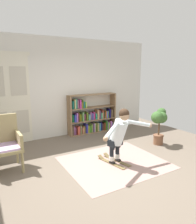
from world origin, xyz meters
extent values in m
plane|color=#685B4D|center=(0.00, 0.00, 0.00)|extent=(7.20, 7.20, 0.00)
cube|color=silver|center=(0.00, 2.60, 1.45)|extent=(6.00, 0.10, 2.90)
cube|color=beige|center=(-1.23, 2.54, 1.18)|extent=(0.55, 0.04, 2.35)
cube|color=#BAB4A4|center=(-1.23, 2.52, 1.69)|extent=(0.41, 0.01, 0.76)
cube|color=#BAB4A4|center=(-1.23, 2.52, 0.59)|extent=(0.41, 0.01, 0.64)
cube|color=beige|center=(-1.50, 2.54, 2.40)|extent=(1.22, 0.04, 0.10)
cube|color=gray|center=(0.24, 0.17, 0.00)|extent=(2.08, 1.82, 0.01)
cube|color=#87694A|center=(0.13, 2.39, 0.62)|extent=(0.04, 0.30, 1.24)
cube|color=#87694A|center=(1.70, 2.39, 0.62)|extent=(0.04, 0.30, 1.24)
cube|color=#87694A|center=(0.91, 2.39, 0.01)|extent=(1.57, 0.30, 0.02)
cube|color=#87694A|center=(0.91, 2.39, 0.42)|extent=(1.57, 0.30, 0.02)
cube|color=#87694A|center=(0.91, 2.39, 0.82)|extent=(1.57, 0.30, 0.02)
cube|color=#87694A|center=(0.91, 2.39, 1.23)|extent=(1.57, 0.30, 0.02)
cube|color=#54B33A|center=(0.16, 2.38, 0.17)|extent=(0.03, 0.16, 0.29)
cube|color=brown|center=(0.22, 2.41, 0.16)|extent=(0.08, 0.14, 0.29)
cube|color=#BF73BE|center=(0.27, 2.40, 0.15)|extent=(0.03, 0.16, 0.25)
cube|color=#6C2A43|center=(0.31, 2.39, 0.13)|extent=(0.03, 0.16, 0.23)
cube|color=#D1523A|center=(0.37, 2.37, 0.14)|extent=(0.05, 0.21, 0.25)
cube|color=#CC4E58|center=(0.43, 2.40, 0.14)|extent=(0.05, 0.15, 0.25)
cube|color=#7A905A|center=(0.48, 2.40, 0.15)|extent=(0.03, 0.16, 0.27)
cube|color=tan|center=(0.54, 2.38, 0.12)|extent=(0.03, 0.16, 0.21)
cube|color=olive|center=(0.60, 2.41, 0.13)|extent=(0.05, 0.20, 0.22)
cube|color=#3232A6|center=(0.67, 2.40, 0.16)|extent=(0.06, 0.22, 0.29)
cube|color=olive|center=(0.74, 2.40, 0.14)|extent=(0.05, 0.18, 0.24)
cube|color=#32841F|center=(0.80, 2.39, 0.13)|extent=(0.05, 0.15, 0.22)
cube|color=#A5CE61|center=(0.87, 2.39, 0.15)|extent=(0.03, 0.17, 0.27)
cube|color=slate|center=(0.93, 2.37, 0.16)|extent=(0.04, 0.21, 0.29)
cube|color=#C1C778|center=(0.98, 2.39, 0.16)|extent=(0.03, 0.19, 0.29)
cube|color=#586922|center=(1.04, 2.38, 0.16)|extent=(0.04, 0.18, 0.28)
cube|color=tan|center=(1.10, 2.41, 0.15)|extent=(0.04, 0.21, 0.27)
cube|color=teal|center=(1.14, 2.38, 0.15)|extent=(0.03, 0.21, 0.27)
cube|color=#13184E|center=(1.22, 2.41, 0.15)|extent=(0.06, 0.16, 0.27)
cube|color=brown|center=(1.27, 2.39, 0.13)|extent=(0.03, 0.18, 0.21)
cube|color=brown|center=(1.33, 2.39, 0.14)|extent=(0.05, 0.19, 0.25)
cube|color=#2A631E|center=(1.41, 2.38, 0.17)|extent=(0.05, 0.19, 0.30)
cube|color=#8F619C|center=(1.46, 2.39, 0.15)|extent=(0.03, 0.23, 0.26)
cube|color=#75A934|center=(1.51, 2.40, 0.14)|extent=(0.04, 0.22, 0.24)
cube|color=#C864CF|center=(1.58, 2.37, 0.16)|extent=(0.04, 0.18, 0.28)
cube|color=#6876A6|center=(1.64, 2.39, 0.13)|extent=(0.04, 0.17, 0.22)
cube|color=#416235|center=(0.16, 2.41, 0.53)|extent=(0.03, 0.19, 0.22)
cube|color=#115A2A|center=(0.22, 2.41, 0.54)|extent=(0.05, 0.19, 0.23)
cube|color=#2B3CA4|center=(0.28, 2.38, 0.53)|extent=(0.06, 0.21, 0.22)
cube|color=#9C58AD|center=(0.34, 2.37, 0.56)|extent=(0.05, 0.20, 0.28)
cube|color=#4C2F11|center=(0.41, 2.40, 0.57)|extent=(0.04, 0.22, 0.28)
cube|color=olive|center=(0.48, 2.41, 0.53)|extent=(0.04, 0.17, 0.22)
cube|color=#55844B|center=(0.54, 2.38, 0.57)|extent=(0.05, 0.21, 0.28)
cube|color=#6A2543|center=(0.63, 2.41, 0.53)|extent=(0.06, 0.15, 0.20)
cube|color=#48601B|center=(0.69, 2.40, 0.55)|extent=(0.05, 0.22, 0.26)
cube|color=#549281|center=(0.77, 2.38, 0.52)|extent=(0.07, 0.18, 0.19)
cube|color=#A25DA3|center=(0.84, 2.41, 0.54)|extent=(0.06, 0.15, 0.24)
cube|color=#484199|center=(0.89, 2.38, 0.53)|extent=(0.05, 0.16, 0.20)
cube|color=#CF3679|center=(0.96, 2.40, 0.54)|extent=(0.04, 0.17, 0.24)
cube|color=#29C694|center=(1.02, 2.40, 0.52)|extent=(0.05, 0.21, 0.19)
cube|color=tan|center=(1.07, 2.37, 0.57)|extent=(0.05, 0.23, 0.30)
cube|color=#45304C|center=(1.15, 2.40, 0.56)|extent=(0.06, 0.23, 0.26)
cube|color=#4EC887|center=(1.22, 2.40, 0.52)|extent=(0.04, 0.23, 0.19)
cube|color=#C45540|center=(1.27, 2.41, 0.57)|extent=(0.03, 0.21, 0.29)
cube|color=#284F34|center=(1.31, 2.41, 0.52)|extent=(0.04, 0.16, 0.20)
cube|color=#9B5727|center=(1.36, 2.37, 0.55)|extent=(0.05, 0.22, 0.25)
cube|color=#3940BF|center=(1.40, 2.37, 0.54)|extent=(0.04, 0.20, 0.23)
cube|color=#67AA37|center=(1.46, 2.40, 0.54)|extent=(0.06, 0.19, 0.23)
cube|color=#120F56|center=(1.52, 2.37, 0.57)|extent=(0.05, 0.20, 0.29)
cube|color=brown|center=(1.60, 2.39, 0.56)|extent=(0.06, 0.23, 0.27)
cube|color=#5EA39D|center=(0.17, 2.41, 0.93)|extent=(0.03, 0.19, 0.19)
cube|color=#104E41|center=(0.23, 2.38, 0.95)|extent=(0.05, 0.17, 0.24)
cube|color=tan|center=(0.30, 2.41, 0.97)|extent=(0.04, 0.21, 0.28)
cube|color=teal|center=(0.34, 2.41, 0.98)|extent=(0.03, 0.22, 0.29)
cube|color=#753D58|center=(0.39, 2.37, 0.96)|extent=(0.05, 0.16, 0.26)
cube|color=#CA3AA1|center=(0.46, 2.37, 0.96)|extent=(0.04, 0.20, 0.27)
cube|color=brown|center=(0.52, 2.37, 0.92)|extent=(0.03, 0.15, 0.18)
cube|color=#476D1E|center=(0.56, 2.41, 0.96)|extent=(0.03, 0.17, 0.26)
cube|color=#156168|center=(0.60, 2.39, 0.93)|extent=(0.04, 0.16, 0.20)
cube|color=#91CB48|center=(0.66, 2.39, 0.92)|extent=(0.03, 0.15, 0.19)
cylinder|color=#9B8C5D|center=(-1.56, 0.69, 0.21)|extent=(0.05, 0.05, 0.42)
cylinder|color=#9B8C5D|center=(-1.58, 1.21, 0.21)|extent=(0.05, 0.05, 0.42)
cube|color=#9B8C5D|center=(-1.83, 0.94, 0.45)|extent=(0.62, 0.62, 0.06)
cube|color=#CDABE5|center=(-1.83, 0.94, 0.50)|extent=(0.55, 0.55, 0.04)
cube|color=#9B8C5D|center=(-1.84, 1.21, 0.80)|extent=(0.60, 0.08, 0.60)
cube|color=#9B8C5D|center=(-1.56, 0.95, 0.62)|extent=(0.07, 0.56, 0.28)
cylinder|color=brown|center=(1.93, 0.52, 0.13)|extent=(0.25, 0.25, 0.26)
cylinder|color=brown|center=(1.93, 0.52, 0.24)|extent=(0.27, 0.27, 0.04)
cylinder|color=#4C3823|center=(1.93, 0.52, 0.44)|extent=(0.04, 0.04, 0.36)
sphere|color=#365D29|center=(1.93, 0.46, 0.75)|extent=(0.30, 0.30, 0.30)
sphere|color=#365D29|center=(1.80, 0.47, 0.77)|extent=(0.32, 0.32, 0.32)
sphere|color=#365D29|center=(2.04, 0.57, 0.86)|extent=(0.24, 0.24, 0.24)
cube|color=brown|center=(0.16, 0.15, 0.01)|extent=(0.24, 0.74, 0.01)
cube|color=brown|center=(0.09, 0.48, 0.05)|extent=(0.11, 0.13, 0.06)
cube|color=black|center=(0.16, 0.13, 0.04)|extent=(0.10, 0.13, 0.04)
cube|color=brown|center=(0.33, 0.18, 0.01)|extent=(0.24, 0.74, 0.01)
cube|color=brown|center=(0.26, 0.52, 0.05)|extent=(0.11, 0.13, 0.06)
cube|color=black|center=(0.34, 0.16, 0.04)|extent=(0.10, 0.13, 0.04)
cylinder|color=white|center=(0.16, 0.15, 0.13)|extent=(0.13, 0.13, 0.10)
cylinder|color=black|center=(0.16, 0.15, 0.33)|extent=(0.11, 0.11, 0.30)
cylinder|color=black|center=(0.16, 0.13, 0.45)|extent=(0.13, 0.13, 0.22)
cylinder|color=white|center=(0.33, 0.18, 0.13)|extent=(0.13, 0.13, 0.10)
cylinder|color=black|center=(0.33, 0.18, 0.33)|extent=(0.11, 0.11, 0.30)
cylinder|color=black|center=(0.33, 0.17, 0.45)|extent=(0.13, 0.13, 0.22)
cube|color=black|center=(0.25, 0.15, 0.47)|extent=(0.33, 0.24, 0.14)
cylinder|color=white|center=(0.26, 0.06, 0.71)|extent=(0.36, 0.49, 0.58)
sphere|color=tan|center=(0.30, -0.08, 1.09)|extent=(0.24, 0.24, 0.20)
sphere|color=#382619|center=(0.29, -0.07, 1.13)|extent=(0.25, 0.25, 0.21)
cylinder|color=white|center=(-0.10, -0.21, 0.87)|extent=(0.53, 0.40, 0.22)
sphere|color=tan|center=(-0.33, -0.37, 0.80)|extent=(0.11, 0.11, 0.09)
cylinder|color=white|center=(0.71, -0.05, 0.87)|extent=(0.59, 0.19, 0.22)
sphere|color=tan|center=(0.98, -0.10, 0.80)|extent=(0.11, 0.11, 0.09)
camera|label=1|loc=(-2.19, -3.32, 1.99)|focal=33.46mm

